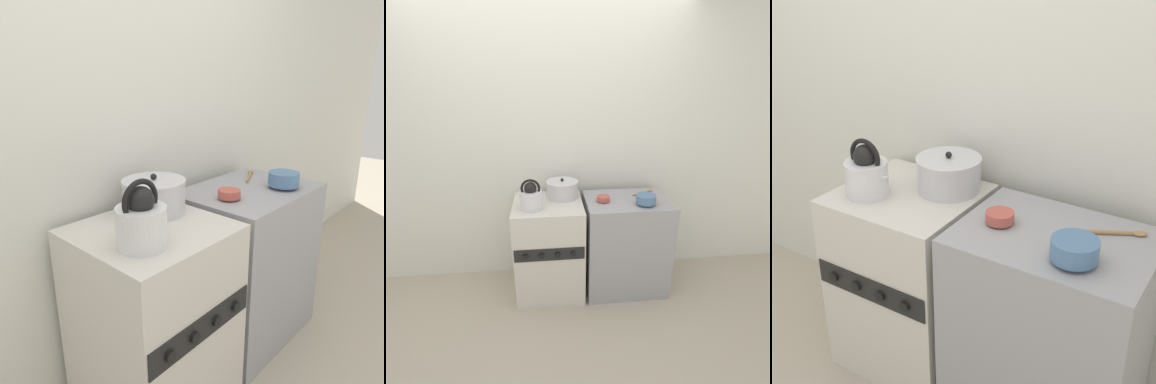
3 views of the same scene
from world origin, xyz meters
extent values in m
cube|color=silver|center=(0.00, 0.63, 1.25)|extent=(7.00, 0.06, 2.50)
cube|color=beige|center=(0.00, 0.28, 0.44)|extent=(0.59, 0.56, 0.88)
cube|color=black|center=(0.00, 0.00, 0.54)|extent=(0.57, 0.01, 0.11)
cylinder|color=black|center=(-0.19, -0.01, 0.54)|extent=(0.04, 0.02, 0.04)
cylinder|color=black|center=(-0.06, -0.01, 0.54)|extent=(0.04, 0.02, 0.04)
cylinder|color=black|center=(0.06, -0.01, 0.54)|extent=(0.04, 0.02, 0.04)
cylinder|color=black|center=(0.19, -0.01, 0.54)|extent=(0.04, 0.02, 0.04)
cube|color=#99999E|center=(0.69, 0.27, 0.44)|extent=(0.73, 0.53, 0.88)
cylinder|color=silver|center=(-0.13, 0.18, 0.95)|extent=(0.18, 0.18, 0.15)
sphere|color=black|center=(-0.13, 0.18, 1.05)|extent=(0.10, 0.10, 0.10)
torus|color=black|center=(-0.13, 0.18, 1.05)|extent=(0.16, 0.02, 0.16)
cone|color=silver|center=(-0.05, 0.18, 0.97)|extent=(0.09, 0.04, 0.07)
cylinder|color=silver|center=(0.13, 0.40, 0.94)|extent=(0.27, 0.27, 0.13)
cylinder|color=silver|center=(0.13, 0.40, 1.02)|extent=(0.28, 0.28, 0.01)
sphere|color=black|center=(0.13, 0.40, 1.04)|extent=(0.03, 0.03, 0.03)
cylinder|color=#4C729E|center=(0.81, 0.14, 0.89)|extent=(0.07, 0.07, 0.02)
cylinder|color=#4C729E|center=(0.81, 0.14, 0.93)|extent=(0.16, 0.16, 0.07)
cylinder|color=#B75147|center=(0.47, 0.24, 0.89)|extent=(0.05, 0.05, 0.01)
cylinder|color=#B75147|center=(0.47, 0.24, 0.91)|extent=(0.11, 0.11, 0.04)
cylinder|color=#A37A4C|center=(0.84, 0.38, 0.89)|extent=(0.18, 0.10, 0.02)
ellipsoid|color=#A37A4C|center=(0.95, 0.43, 0.89)|extent=(0.06, 0.06, 0.02)
camera|label=1|loc=(-0.92, -0.77, 1.48)|focal=35.00mm
camera|label=2|loc=(0.01, -2.08, 1.88)|focal=28.00mm
camera|label=3|loc=(1.30, -1.34, 1.87)|focal=50.00mm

